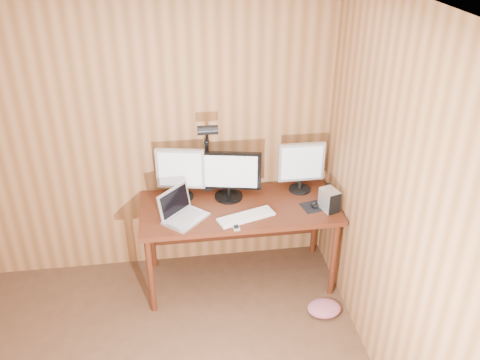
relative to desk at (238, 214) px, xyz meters
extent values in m
plane|color=silver|center=(-0.93, -1.70, 1.87)|extent=(4.00, 4.00, 0.00)
plane|color=#A5693C|center=(-0.93, 0.30, 0.62)|extent=(4.00, 0.00, 4.00)
plane|color=#A5693C|center=(0.82, -1.70, 0.62)|extent=(0.00, 4.00, 4.00)
cube|color=#4C1F0F|center=(0.00, -0.07, 0.10)|extent=(1.60, 0.70, 0.04)
cube|color=#4C1F0F|center=(0.00, 0.25, -0.17)|extent=(1.48, 0.02, 0.51)
cylinder|color=#4C1F0F|center=(-0.74, -0.36, -0.27)|extent=(0.05, 0.05, 0.71)
cylinder|color=#4C1F0F|center=(-0.74, 0.22, -0.27)|extent=(0.05, 0.05, 0.71)
cylinder|color=#4C1F0F|center=(0.74, -0.36, -0.27)|extent=(0.05, 0.05, 0.71)
cylinder|color=#4C1F0F|center=(0.74, 0.22, -0.27)|extent=(0.05, 0.05, 0.71)
cylinder|color=black|center=(-0.07, 0.08, 0.13)|extent=(0.23, 0.23, 0.02)
cylinder|color=black|center=(-0.07, 0.08, 0.18)|extent=(0.04, 0.04, 0.07)
cube|color=black|center=(-0.07, 0.08, 0.38)|extent=(0.53, 0.14, 0.33)
cube|color=silver|center=(-0.07, 0.06, 0.38)|extent=(0.46, 0.10, 0.28)
cylinder|color=black|center=(-0.45, 0.13, 0.13)|extent=(0.19, 0.19, 0.02)
cylinder|color=black|center=(-0.45, 0.13, 0.18)|extent=(0.04, 0.04, 0.08)
cube|color=#BCBCC1|center=(-0.45, 0.13, 0.40)|extent=(0.39, 0.11, 0.34)
cube|color=silver|center=(-0.46, 0.11, 0.40)|extent=(0.34, 0.07, 0.29)
cylinder|color=black|center=(0.55, 0.11, 0.13)|extent=(0.18, 0.18, 0.02)
cylinder|color=black|center=(0.55, 0.11, 0.18)|extent=(0.04, 0.04, 0.08)
cube|color=#BCBCC1|center=(0.55, 0.11, 0.39)|extent=(0.39, 0.04, 0.34)
cube|color=silver|center=(0.55, 0.09, 0.39)|extent=(0.34, 0.00, 0.29)
cube|color=silver|center=(-0.44, -0.21, 0.13)|extent=(0.39, 0.39, 0.02)
cube|color=silver|center=(-0.52, -0.13, 0.25)|extent=(0.26, 0.27, 0.22)
cube|color=black|center=(-0.52, -0.13, 0.25)|extent=(0.22, 0.23, 0.18)
cube|color=#B2B2B7|center=(-0.44, -0.21, 0.14)|extent=(0.29, 0.30, 0.00)
cube|color=white|center=(0.03, -0.25, 0.13)|extent=(0.47, 0.27, 0.02)
cube|color=white|center=(0.03, -0.25, 0.14)|extent=(0.43, 0.24, 0.00)
cube|color=black|center=(0.60, -0.17, 0.12)|extent=(0.23, 0.20, 0.00)
ellipsoid|color=black|center=(0.60, -0.17, 0.14)|extent=(0.08, 0.11, 0.03)
cube|color=silver|center=(0.70, -0.22, 0.21)|extent=(0.15, 0.18, 0.18)
cube|color=black|center=(0.73, -0.29, 0.21)|extent=(0.10, 0.04, 0.17)
cube|color=silver|center=(-0.07, -0.38, 0.13)|extent=(0.05, 0.10, 0.01)
cube|color=black|center=(-0.07, -0.38, 0.13)|extent=(0.04, 0.06, 0.00)
cylinder|color=black|center=(0.76, 0.00, 0.18)|extent=(0.04, 0.04, 0.11)
cube|color=black|center=(-0.22, 0.24, 0.11)|extent=(0.05, 0.06, 0.06)
cylinder|color=black|center=(-0.22, 0.24, 0.35)|extent=(0.03, 0.03, 0.45)
sphere|color=black|center=(-0.22, 0.24, 0.57)|extent=(0.05, 0.05, 0.05)
cylinder|color=black|center=(-0.22, 0.17, 0.66)|extent=(0.02, 0.16, 0.19)
cylinder|color=black|center=(-0.22, 0.08, 0.74)|extent=(0.16, 0.07, 0.07)
camera|label=1|loc=(-0.48, -3.53, 2.31)|focal=38.00mm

